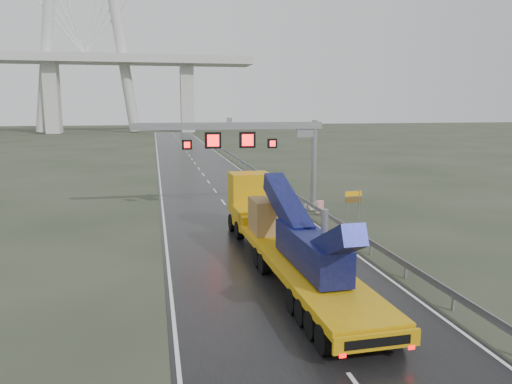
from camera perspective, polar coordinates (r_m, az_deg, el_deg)
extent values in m
plane|color=#293122|center=(22.82, 4.01, -11.67)|extent=(400.00, 400.00, 0.00)
cube|color=black|center=(61.27, -6.07, 1.99)|extent=(11.00, 200.00, 0.02)
cube|color=#B4B5AF|center=(41.29, 6.55, -1.66)|extent=(1.20, 1.20, 0.30)
cylinder|color=gray|center=(40.74, 6.64, 3.09)|extent=(0.48, 0.48, 7.20)
cube|color=gray|center=(38.89, -3.05, 7.56)|extent=(14.80, 0.55, 0.55)
cube|color=gray|center=(40.27, 5.63, 6.89)|extent=(1.40, 0.35, 0.90)
cube|color=gray|center=(38.87, -3.06, 8.22)|extent=(0.35, 0.35, 0.35)
cube|color=black|center=(38.72, -4.94, 5.89)|extent=(1.25, 0.25, 1.25)
cube|color=#FF0C0C|center=(38.59, -4.92, 5.88)|extent=(0.90, 0.02, 0.90)
cube|color=black|center=(39.13, -0.99, 5.97)|extent=(1.25, 0.25, 1.25)
cube|color=#FF0C0C|center=(38.99, -0.95, 5.96)|extent=(0.90, 0.02, 0.90)
cube|color=black|center=(38.57, -7.90, 5.37)|extent=(0.75, 0.25, 0.75)
cube|color=#FF0C0C|center=(38.43, -7.88, 5.36)|extent=(0.54, 0.02, 0.54)
cube|color=black|center=(39.57, 1.87, 5.57)|extent=(0.75, 0.25, 0.75)
cube|color=#FF0C0C|center=(39.43, 1.92, 5.56)|extent=(0.54, 0.02, 0.54)
cube|color=#B4B5AF|center=(163.07, -22.26, 9.92)|extent=(4.00, 6.00, 21.00)
cube|color=#B4B5AF|center=(160.80, -7.88, 10.56)|extent=(4.00, 6.00, 21.00)
cube|color=#CE990B|center=(23.50, 5.35, -8.19)|extent=(3.37, 14.76, 0.37)
cube|color=#CE990B|center=(17.16, 13.67, -16.28)|extent=(3.04, 0.22, 0.58)
cube|color=black|center=(17.10, 13.78, -16.38)|extent=(2.31, 0.09, 0.31)
cube|color=#FF0505|center=(16.77, 9.87, -17.99)|extent=(0.23, 0.05, 0.13)
cube|color=#FF0505|center=(17.78, 17.36, -16.62)|extent=(0.23, 0.05, 0.13)
cube|color=#CE990B|center=(30.57, 0.73, -3.07)|extent=(2.76, 1.34, 0.52)
cube|color=#CE990B|center=(32.22, 0.01, -2.87)|extent=(2.82, 3.23, 1.26)
cube|color=#CE990B|center=(33.78, -0.73, -0.10)|extent=(2.68, 2.17, 2.73)
cube|color=black|center=(34.75, -1.11, 0.71)|extent=(2.41, 0.12, 1.26)
cube|color=#11104C|center=(22.26, 6.26, -6.56)|extent=(1.65, 6.33, 1.47)
cube|color=#11104C|center=(25.34, 3.55, -1.56)|extent=(1.22, 5.81, 2.68)
cube|color=#11104C|center=(19.65, 8.87, -5.99)|extent=(1.07, 4.18, 2.53)
cylinder|color=gray|center=(22.22, 7.84, -4.10)|extent=(0.32, 0.32, 1.68)
cube|color=#A9854C|center=(28.24, 1.87, -2.69)|extent=(2.37, 2.37, 1.89)
cylinder|color=black|center=(19.59, 9.85, -13.90)|extent=(3.07, 1.14, 1.05)
cylinder|color=black|center=(26.05, 3.48, -7.67)|extent=(3.07, 1.14, 1.05)
cylinder|color=black|center=(33.97, -0.64, -3.38)|extent=(2.86, 1.24, 1.15)
cylinder|color=gray|center=(37.08, 10.37, -1.56)|extent=(0.07, 0.07, 2.23)
cylinder|color=gray|center=(37.43, 11.69, -1.50)|extent=(0.07, 0.07, 2.23)
cube|color=#FCAA0D|center=(37.09, 11.08, -0.19)|extent=(1.30, 0.14, 0.37)
cube|color=brown|center=(37.17, 11.05, -0.90)|extent=(1.30, 0.14, 0.42)
cube|color=red|center=(39.59, 7.28, -1.68)|extent=(0.65, 0.49, 0.98)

